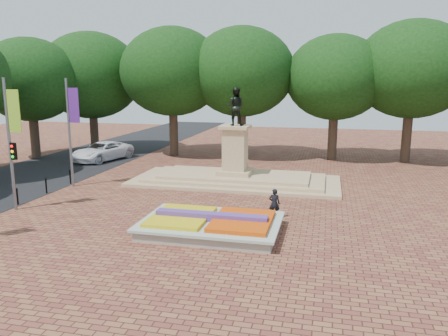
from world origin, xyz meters
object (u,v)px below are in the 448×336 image
flower_bed (212,224)px  monument (235,170)px  pedestrian (274,204)px  van (102,151)px

flower_bed → monument: monument is taller
monument → pedestrian: monument is taller
flower_bed → pedestrian: (2.54, 2.71, 0.39)m
monument → pedestrian: 8.12m
flower_bed → pedestrian: pedestrian is taller
monument → van: 14.18m
van → monument: bearing=-7.6°
monument → van: (-13.02, 5.62, -0.08)m
flower_bed → van: size_ratio=1.09×
monument → pedestrian: size_ratio=9.09×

